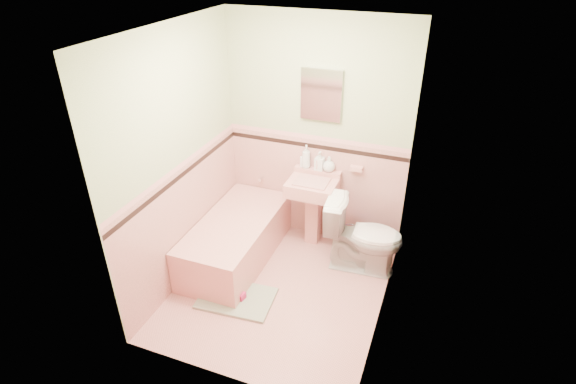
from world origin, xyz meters
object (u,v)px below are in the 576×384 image
(soap_bottle_left, at_px, (306,157))
(soap_bottle_right, at_px, (329,164))
(shoe, at_px, (237,294))
(soap_bottle_mid, at_px, (320,161))
(toilet, at_px, (364,236))
(bathtub, at_px, (236,240))
(medicine_cabinet, at_px, (321,95))
(bucket, at_px, (350,243))
(sink, at_px, (312,213))

(soap_bottle_left, xyz_separation_m, soap_bottle_right, (0.26, 0.00, -0.05))
(soap_bottle_right, xyz_separation_m, shoe, (-0.51, -1.30, -0.90))
(soap_bottle_left, distance_m, soap_bottle_mid, 0.16)
(toilet, bearing_deg, soap_bottle_mid, 53.48)
(bathtub, xyz_separation_m, soap_bottle_left, (0.54, 0.71, 0.78))
(medicine_cabinet, relative_size, toilet, 0.66)
(medicine_cabinet, xyz_separation_m, soap_bottle_mid, (0.02, -0.03, -0.72))
(medicine_cabinet, height_order, bucket, medicine_cabinet)
(bathtub, distance_m, sink, 0.88)
(sink, height_order, shoe, sink)
(soap_bottle_left, bearing_deg, shoe, -100.85)
(bathtub, xyz_separation_m, medicine_cabinet, (0.68, 0.74, 1.47))
(bathtub, distance_m, soap_bottle_right, 1.30)
(medicine_cabinet, bearing_deg, toilet, -33.69)
(bathtub, distance_m, shoe, 0.68)
(soap_bottle_left, distance_m, shoe, 1.63)
(soap_bottle_mid, distance_m, bucket, 0.98)
(soap_bottle_left, xyz_separation_m, soap_bottle_mid, (0.15, 0.00, -0.02))
(sink, bearing_deg, medicine_cabinet, 90.00)
(sink, relative_size, shoe, 4.91)
(bathtub, height_order, bucket, bathtub)
(shoe, bearing_deg, soap_bottle_left, 91.06)
(medicine_cabinet, distance_m, shoe, 2.15)
(soap_bottle_left, relative_size, toilet, 0.32)
(soap_bottle_left, height_order, soap_bottle_mid, soap_bottle_left)
(medicine_cabinet, xyz_separation_m, toilet, (0.63, -0.42, -1.30))
(sink, relative_size, soap_bottle_left, 3.15)
(bucket, bearing_deg, shoe, -126.87)
(medicine_cabinet, relative_size, shoe, 3.20)
(toilet, bearing_deg, medicine_cabinet, 52.28)
(bathtub, xyz_separation_m, shoe, (0.29, -0.59, -0.16))
(bathtub, bearing_deg, bucket, 24.99)
(medicine_cabinet, bearing_deg, soap_bottle_mid, -59.73)
(sink, distance_m, shoe, 1.24)
(toilet, bearing_deg, shoe, 127.75)
(soap_bottle_left, distance_m, bucket, 1.08)
(medicine_cabinet, bearing_deg, soap_bottle_left, -167.56)
(sink, relative_size, soap_bottle_mid, 3.90)
(soap_bottle_left, relative_size, soap_bottle_mid, 1.24)
(medicine_cabinet, xyz_separation_m, shoe, (-0.39, -1.33, -1.64))
(soap_bottle_mid, bearing_deg, shoe, -107.19)
(medicine_cabinet, relative_size, soap_bottle_right, 3.15)
(toilet, distance_m, bucket, 0.39)
(toilet, bearing_deg, soap_bottle_left, 58.95)
(bathtub, xyz_separation_m, bucket, (1.14, 0.53, -0.10))
(soap_bottle_left, bearing_deg, sink, -52.94)
(sink, height_order, soap_bottle_left, soap_bottle_left)
(soap_bottle_mid, bearing_deg, medicine_cabinet, 120.27)
(bathtub, bearing_deg, sink, 37.93)
(bathtub, height_order, medicine_cabinet, medicine_cabinet)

